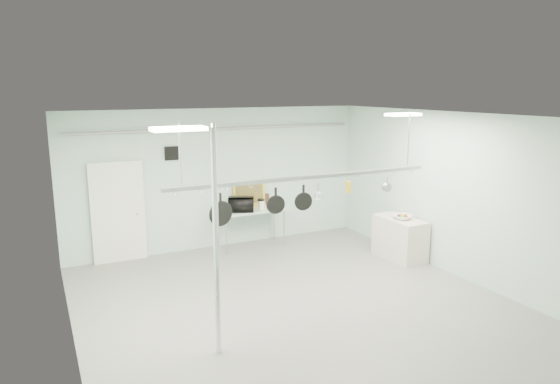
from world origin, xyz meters
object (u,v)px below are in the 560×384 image
skillet_right (303,197)px  microwave (241,204)px  chrome_pole (216,243)px  coffee_canister (261,205)px  skillet_mid (276,200)px  side_cabinet (400,238)px  pot_rack (307,176)px  fruit_bowl (403,217)px  skillet_left (221,209)px  prep_table (251,212)px

skillet_right → microwave: bearing=96.7°
chrome_pole → coffee_canister: (2.50, 4.07, -0.59)m
skillet_right → skillet_mid: bearing=-170.2°
microwave → side_cabinet: bearing=167.2°
side_cabinet → pot_rack: bearing=-159.6°
side_cabinet → fruit_bowl: (-0.02, -0.08, 0.50)m
fruit_bowl → skillet_left: size_ratio=0.76×
fruit_bowl → prep_table: bearing=138.0°
skillet_left → chrome_pole: bearing=-121.8°
fruit_bowl → skillet_mid: 3.76m
microwave → skillet_mid: (-0.68, -3.19, 0.82)m
skillet_left → skillet_mid: same height
chrome_pole → prep_table: chrome_pole is taller
chrome_pole → skillet_left: (0.39, 0.90, 0.23)m
coffee_canister → skillet_mid: skillet_mid is taller
coffee_canister → fruit_bowl: bearing=-42.8°
prep_table → pot_rack: (-0.40, -3.30, 1.40)m
chrome_pole → microwave: 4.59m
pot_rack → microwave: 3.40m
fruit_bowl → skillet_right: size_ratio=0.93×
side_cabinet → fruit_bowl: bearing=-102.8°
side_cabinet → coffee_canister: (-2.35, 2.07, 0.56)m
prep_table → microwave: (-0.29, -0.11, 0.23)m
chrome_pole → pot_rack: 2.19m
microwave → skillet_right: skillet_right is taller
prep_table → skillet_mid: bearing=-106.4°
side_cabinet → skillet_mid: (-3.52, -1.10, 1.43)m
skillet_left → skillet_mid: 0.94m
prep_table → skillet_mid: skillet_mid is taller
coffee_canister → skillet_right: bearing=-101.8°
prep_table → coffee_canister: 0.30m
chrome_pole → fruit_bowl: bearing=21.6°
side_cabinet → skillet_mid: skillet_mid is taller
prep_table → coffee_canister: coffee_canister is taller
prep_table → side_cabinet: bearing=-40.8°
microwave → skillet_right: size_ratio=1.36×
side_cabinet → skillet_mid: size_ratio=2.91×
side_cabinet → coffee_canister: 3.18m
side_cabinet → skillet_left: bearing=-166.1°
pot_rack → skillet_mid: pot_rack is taller
microwave → skillet_left: size_ratio=1.11×
chrome_pole → fruit_bowl: chrome_pole is taller
skillet_right → skillet_left: bearing=-170.2°
coffee_canister → microwave: bearing=178.0°
prep_table → skillet_right: 3.49m
prep_table → skillet_left: skillet_left is taller
coffee_canister → pot_rack: bearing=-100.7°
chrome_pole → coffee_canister: chrome_pole is taller
microwave → chrome_pole: bearing=87.4°
microwave → prep_table: bearing=-135.5°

